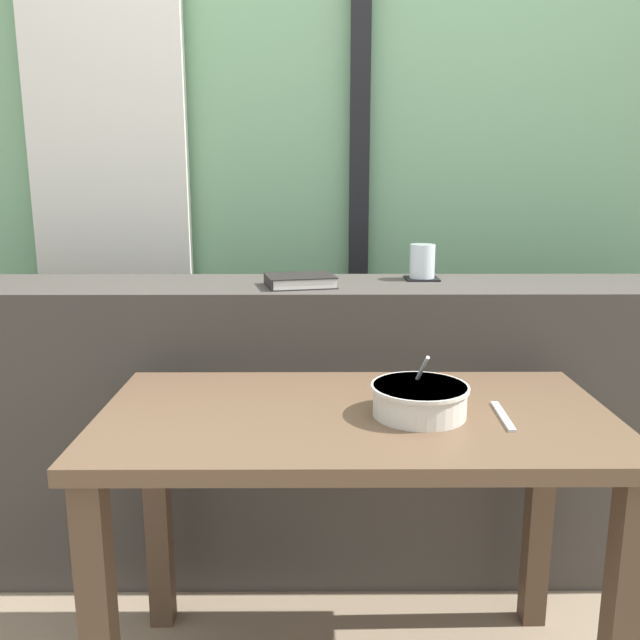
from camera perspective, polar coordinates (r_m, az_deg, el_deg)
The scene contains 10 objects.
outdoor_backdrop at distance 2.57m, azimuth 1.31°, elevation 16.85°, with size 4.80×0.08×2.80m, color #7AAD7F.
curtain_left_panel at distance 2.57m, azimuth -17.59°, elevation 12.94°, with size 0.56×0.06×2.50m, color silver.
window_divider_post at distance 2.49m, azimuth 3.41°, elevation 14.66°, with size 0.07×0.05×2.60m, color black.
dark_console_ledge at distance 2.07m, azimuth 1.66°, elevation -9.03°, with size 2.80×0.38×0.89m, color #423D38.
breakfast_table at distance 1.51m, azimuth 3.00°, elevation -12.09°, with size 1.11×0.58×0.70m.
coaster_square at distance 2.05m, azimuth 8.69°, elevation 3.53°, with size 0.10×0.10×0.01m, color black.
juice_glass at distance 2.04m, azimuth 8.74°, elevation 4.87°, with size 0.08×0.08×0.10m.
closed_book at distance 1.90m, azimuth -1.76°, elevation 3.38°, with size 0.22×0.18×0.03m.
soup_bowl at distance 1.44m, azimuth 8.51°, elevation -6.80°, with size 0.21×0.21×0.14m.
fork_utensil at distance 1.48m, azimuth 15.38°, elevation -7.92°, with size 0.02×0.17×0.01m, color silver.
Camera 1 is at (-0.07, -1.38, 1.20)m, focal length 37.40 mm.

